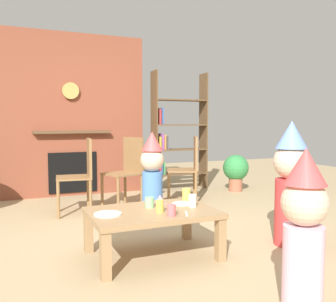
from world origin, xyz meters
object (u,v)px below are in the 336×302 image
paper_cup_far_left (171,210)px  child_by_the_chairs (152,172)px  paper_cup_center (150,202)px  paper_plate_front (182,204)px  coffee_table (152,217)px  birthday_cake_slice (160,199)px  child_with_cone_hat (304,227)px  dining_chair_left (82,171)px  bookshelf (175,136)px  dining_chair_middle (128,168)px  dining_chair_right (189,165)px  paper_cup_far_right (160,206)px  paper_cup_near_right (192,201)px  paper_plate_rear (108,214)px  paper_cup_near_left (186,194)px  potted_plant_tall (236,170)px  child_in_pink (291,180)px

paper_cup_far_left → child_by_the_chairs: size_ratio=0.09×
paper_cup_center → paper_plate_front: 0.30m
coffee_table → birthday_cake_slice: (0.15, 0.21, 0.09)m
child_with_cone_hat → child_by_the_chairs: size_ratio=0.97×
dining_chair_left → bookshelf: bearing=-142.0°
dining_chair_middle → dining_chair_right: bearing=158.3°
child_by_the_chairs → paper_cup_far_left: bearing=5.8°
child_by_the_chairs → paper_cup_center: bearing=-1.1°
paper_cup_far_left → dining_chair_right: bearing=60.3°
paper_cup_far_right → child_by_the_chairs: (0.41, 1.27, 0.09)m
paper_plate_front → paper_cup_far_left: bearing=-126.2°
coffee_table → dining_chair_right: (1.19, 1.74, 0.19)m
coffee_table → paper_cup_near_right: bearing=-3.7°
paper_plate_rear → dining_chair_left: (0.09, 1.66, 0.12)m
paper_cup_far_right → dining_chair_left: dining_chair_left is taller
coffee_table → paper_cup_center: 0.14m
paper_cup_far_left → child_by_the_chairs: 1.46m
dining_chair_middle → paper_plate_front: bearing=70.2°
paper_cup_near_left → paper_plate_rear: (-0.79, -0.23, -0.05)m
bookshelf → birthday_cake_slice: size_ratio=19.00×
dining_chair_middle → potted_plant_tall: dining_chair_middle is taller
child_in_pink → paper_cup_far_left: bearing=10.4°
paper_cup_far_left → child_with_cone_hat: (0.40, -0.95, 0.08)m
paper_plate_rear → dining_chair_right: bearing=48.2°
paper_plate_rear → paper_cup_near_left: bearing=16.7°
paper_plate_rear → child_in_pink: size_ratio=0.19×
paper_cup_far_left → dining_chair_middle: dining_chair_middle is taller
birthday_cake_slice → potted_plant_tall: potted_plant_tall is taller
coffee_table → paper_cup_far_left: 0.26m
coffee_table → paper_cup_near_left: paper_cup_near_left is taller
child_in_pink → dining_chair_left: child_in_pink is taller
paper_plate_front → dining_chair_middle: 1.67m
dining_chair_middle → dining_chair_left: bearing=-7.9°
paper_cup_center → paper_cup_far_right: (0.02, -0.18, 0.01)m
paper_cup_center → child_with_cone_hat: size_ratio=0.09×
child_with_cone_hat → potted_plant_tall: (1.77, 3.34, -0.16)m
paper_cup_near_left → dining_chair_left: 1.58m
paper_cup_center → child_in_pink: bearing=-14.3°
paper_plate_rear → birthday_cake_slice: (0.52, 0.21, 0.03)m
child_in_pink → child_with_cone_hat: bearing=61.7°
child_in_pink → paper_cup_far_right: bearing=3.8°
child_by_the_chairs → dining_chair_right: size_ratio=1.09×
paper_cup_far_right → paper_plate_front: bearing=34.3°
child_in_pink → dining_chair_middle: bearing=-56.0°
paper_cup_near_left → birthday_cake_slice: 0.27m
paper_cup_near_left → paper_cup_center: size_ratio=1.27×
paper_plate_rear → dining_chair_middle: size_ratio=0.24×
paper_cup_far_left → dining_chair_left: 1.91m
potted_plant_tall → child_in_pink: bearing=-113.0°
coffee_table → child_by_the_chairs: bearing=69.3°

